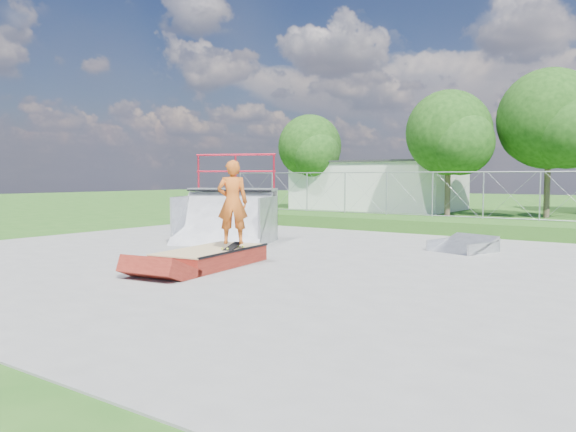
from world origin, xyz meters
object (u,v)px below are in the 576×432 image
at_px(quarter_pipe, 224,198).
at_px(skater, 233,205).
at_px(grind_box, 211,258).
at_px(flat_bank_ramp, 462,245).

height_order(quarter_pipe, skater, quarter_pipe).
distance_m(quarter_pipe, skater, 4.56).
xyz_separation_m(grind_box, quarter_pipe, (-2.79, 3.59, 1.21)).
distance_m(quarter_pipe, flat_bank_ramp, 7.24).
bearing_deg(flat_bank_ramp, quarter_pipe, -143.83).
bearing_deg(flat_bank_ramp, grind_box, -106.46).
relative_size(grind_box, skater, 1.55).
distance_m(grind_box, skater, 1.32).
distance_m(grind_box, flat_bank_ramp, 7.06).
relative_size(flat_bank_ramp, skater, 0.77).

